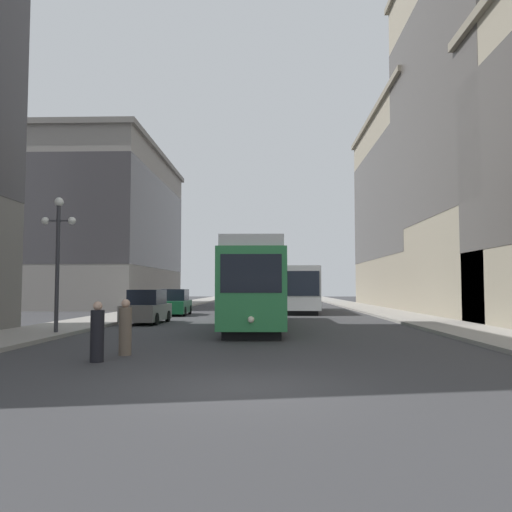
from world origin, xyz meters
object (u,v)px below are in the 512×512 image
Objects in this scene: transit_bus at (301,287)px; lamp_post_left_near at (58,243)px; streetcar at (255,284)px; parked_car_left_mid at (175,303)px; pedestrian_crossing_near at (125,329)px; pedestrian_crossing_far at (97,334)px; parked_car_left_near at (147,308)px.

lamp_post_left_near is (-10.97, -20.41, 1.78)m from transit_bus.
streetcar reaches higher than parked_car_left_mid.
pedestrian_crossing_near is 1.39m from pedestrian_crossing_far.
pedestrian_crossing_near is (2.53, -21.02, -0.10)m from parked_car_left_mid.
parked_car_left_mid is 2.98× the size of pedestrian_crossing_far.
lamp_post_left_near is (-4.43, 5.66, 2.98)m from pedestrian_crossing_near.
streetcar is at bearing -62.53° from parked_car_left_mid.
transit_bus reaches higher than pedestrian_crossing_near.
lamp_post_left_near reaches higher than parked_car_left_mid.
pedestrian_crossing_far is (-3.74, -11.88, -1.37)m from streetcar.
parked_car_left_near is at bearing -122.30° from transit_bus.
transit_bus is 2.21× the size of lamp_post_left_near.
streetcar is 8.72× the size of pedestrian_crossing_near.
transit_bus is at bearing 57.34° from parked_car_left_near.
streetcar is 11.15m from pedestrian_crossing_near.
parked_car_left_near is (-9.07, -13.25, -1.10)m from transit_bus.
pedestrian_crossing_near is at bearing -51.96° from lamp_post_left_near.
parked_car_left_near is 7.95m from lamp_post_left_near.
pedestrian_crossing_near is (2.53, -12.81, -0.10)m from parked_car_left_near.
parked_car_left_mid is at bearing 82.96° from lamp_post_left_near.
parked_car_left_mid is (-0.00, 8.21, 0.00)m from parked_car_left_near.
lamp_post_left_near is (-7.81, -4.88, 1.63)m from streetcar.
pedestrian_crossing_near is 1.02× the size of pedestrian_crossing_far.
transit_bus is 2.56× the size of parked_car_left_mid.
pedestrian_crossing_near reaches higher than pedestrian_crossing_far.
streetcar is 2.57× the size of lamp_post_left_near.
transit_bus is 10.44m from parked_car_left_mid.
parked_car_left_near is at bearing -91.94° from parked_car_left_mid.
streetcar reaches higher than pedestrian_crossing_near.
pedestrian_crossing_near is at bearing -85.10° from parked_car_left_mid.
transit_bus is 2.82× the size of parked_car_left_near.
pedestrian_crossing_far is at bearing -102.03° from transit_bus.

